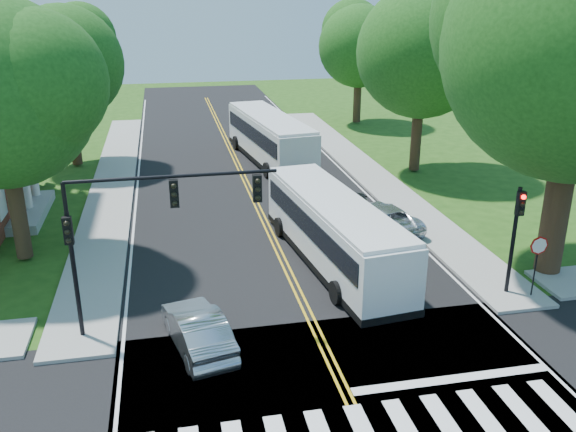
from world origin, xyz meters
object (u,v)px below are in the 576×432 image
object	(u,v)px
bus_lead	(333,230)
bus_follow	(270,137)
signal_ne	(516,227)
signal_nw	(141,218)
hatchback	(198,329)
dark_sedan	(354,203)
suv	(381,217)

from	to	relation	value
bus_lead	bus_follow	size ratio (longest dim) A/B	0.92
signal_ne	bus_lead	bearing A→B (deg)	144.12
signal_nw	hatchback	size ratio (longest dim) A/B	1.61
signal_nw	dark_sedan	world-z (taller)	signal_nw
suv	dark_sedan	bearing A→B (deg)	-90.64
signal_nw	hatchback	bearing A→B (deg)	-41.23
bus_lead	suv	size ratio (longest dim) A/B	2.39
bus_lead	suv	xyz separation A→B (m)	(3.48, 3.36, -0.91)
signal_ne	hatchback	size ratio (longest dim) A/B	0.99
bus_lead	hatchback	world-z (taller)	bus_lead
bus_lead	suv	world-z (taller)	bus_lead
bus_follow	dark_sedan	distance (m)	12.08
dark_sedan	hatchback	bearing A→B (deg)	60.20
signal_ne	dark_sedan	world-z (taller)	signal_ne
signal_ne	bus_lead	xyz separation A→B (m)	(-6.07, 4.39, -1.35)
bus_follow	dark_sedan	bearing A→B (deg)	94.90
bus_follow	suv	xyz separation A→B (m)	(3.24, -14.34, -1.05)
suv	dark_sedan	size ratio (longest dim) A/B	1.21
signal_ne	bus_follow	bearing A→B (deg)	104.78
dark_sedan	signal_ne	bearing A→B (deg)	115.51
signal_ne	bus_follow	size ratio (longest dim) A/B	0.34
bus_follow	hatchback	bearing A→B (deg)	66.68
signal_ne	signal_nw	bearing A→B (deg)	-179.95
signal_nw	dark_sedan	xyz separation A→B (m)	(10.84, 10.36, -3.76)
signal_ne	hatchback	xyz separation A→B (m)	(-12.43, -1.43, -2.22)
hatchback	dark_sedan	bearing A→B (deg)	-140.70
signal_nw	suv	distance (m)	14.32
bus_lead	dark_sedan	world-z (taller)	bus_lead
signal_nw	signal_ne	xyz separation A→B (m)	(14.06, 0.01, -1.41)
signal_ne	dark_sedan	xyz separation A→B (m)	(-3.22, 10.35, -2.35)
hatchback	signal_nw	bearing A→B (deg)	-53.89
hatchback	suv	bearing A→B (deg)	-149.67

